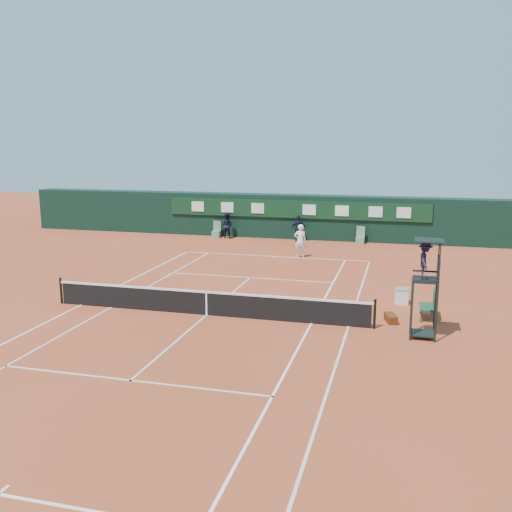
{
  "coord_description": "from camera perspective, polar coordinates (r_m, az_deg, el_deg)",
  "views": [
    {
      "loc": [
        7.27,
        -20.1,
        6.64
      ],
      "look_at": [
        0.41,
        6.0,
        1.2
      ],
      "focal_mm": 40.0,
      "sensor_mm": 36.0,
      "label": 1
    }
  ],
  "objects": [
    {
      "name": "ground",
      "position": [
        22.38,
        -4.95,
        -5.91
      ],
      "size": [
        90.0,
        90.0,
        0.0
      ],
      "primitive_type": "plane",
      "color": "#B24A2A",
      "rests_on": "ground"
    },
    {
      "name": "court_lines",
      "position": [
        22.38,
        -4.95,
        -5.89
      ],
      "size": [
        11.05,
        23.85,
        0.01
      ],
      "color": "silver",
      "rests_on": "ground"
    },
    {
      "name": "tennis_net",
      "position": [
        22.24,
        -4.97,
        -4.66
      ],
      "size": [
        12.9,
        0.1,
        1.1
      ],
      "color": "black",
      "rests_on": "ground"
    },
    {
      "name": "back_wall",
      "position": [
        39.84,
        4.11,
        3.97
      ],
      "size": [
        40.0,
        1.65,
        3.0
      ],
      "color": "black",
      "rests_on": "ground"
    },
    {
      "name": "linesman_chair_left",
      "position": [
        40.19,
        -3.98,
        2.32
      ],
      "size": [
        0.55,
        0.5,
        1.15
      ],
      "color": "#5B8C68",
      "rests_on": "ground"
    },
    {
      "name": "linesman_chair_right",
      "position": [
        38.21,
        10.38,
        1.69
      ],
      "size": [
        0.55,
        0.5,
        1.15
      ],
      "color": "slate",
      "rests_on": "ground"
    },
    {
      "name": "umpire_chair",
      "position": [
        20.02,
        16.62,
        -1.14
      ],
      "size": [
        0.96,
        0.95,
        3.42
      ],
      "color": "black",
      "rests_on": "ground"
    },
    {
      "name": "player_bench",
      "position": [
        22.67,
        17.05,
        -4.58
      ],
      "size": [
        0.55,
        1.2,
        1.1
      ],
      "color": "#1A4129",
      "rests_on": "ground"
    },
    {
      "name": "tennis_bag",
      "position": [
        22.02,
        13.34,
        -6.07
      ],
      "size": [
        0.56,
        0.85,
        0.29
      ],
      "primitive_type": "cube",
      "rotation": [
        0.0,
        0.0,
        0.29
      ],
      "color": "black",
      "rests_on": "ground"
    },
    {
      "name": "cooler",
      "position": [
        24.54,
        14.37,
        -3.88
      ],
      "size": [
        0.57,
        0.57,
        0.65
      ],
      "color": "silver",
      "rests_on": "ground"
    },
    {
      "name": "tennis_ball",
      "position": [
        32.59,
        -0.66,
        -0.3
      ],
      "size": [
        0.06,
        0.06,
        0.06
      ],
      "primitive_type": "sphere",
      "color": "#C7ED37",
      "rests_on": "ground"
    },
    {
      "name": "player",
      "position": [
        33.19,
        4.45,
        1.53
      ],
      "size": [
        0.81,
        0.64,
        1.94
      ],
      "primitive_type": "imported",
      "rotation": [
        0.0,
        0.0,
        3.41
      ],
      "color": "white",
      "rests_on": "ground"
    },
    {
      "name": "ball_kid_left",
      "position": [
        39.76,
        -2.93,
        3.07
      ],
      "size": [
        0.95,
        0.79,
        1.78
      ],
      "primitive_type": "imported",
      "rotation": [
        0.0,
        0.0,
        2.99
      ],
      "color": "black",
      "rests_on": "ground"
    },
    {
      "name": "ball_kid_right",
      "position": [
        38.48,
        4.28,
        2.75
      ],
      "size": [
        1.1,
        0.69,
        1.75
      ],
      "primitive_type": "imported",
      "rotation": [
        0.0,
        0.0,
        3.42
      ],
      "color": "black",
      "rests_on": "ground"
    }
  ]
}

